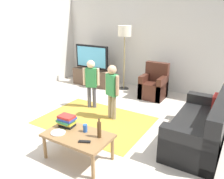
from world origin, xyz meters
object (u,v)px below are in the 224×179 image
(tv, at_px, (92,57))
(tv_remote, at_px, (84,142))
(armchair, at_px, (154,86))
(book_stack, at_px, (67,121))
(bottle, at_px, (99,129))
(coffee_table, at_px, (78,137))
(child_near_tv, at_px, (91,80))
(child_center, at_px, (112,87))
(floor_lamp, at_px, (125,35))
(soda_can, at_px, (85,128))
(plate, at_px, (58,132))
(tv_stand, at_px, (93,77))
(couch, at_px, (204,128))

(tv, distance_m, tv_remote, 3.94)
(tv, xyz_separation_m, armchair, (1.99, -0.02, -0.55))
(book_stack, height_order, bottle, bottle)
(coffee_table, bearing_deg, bottle, 17.35)
(child_near_tv, relative_size, child_center, 0.98)
(child_center, bearing_deg, tv, 135.85)
(coffee_table, xyz_separation_m, book_stack, (-0.30, 0.10, 0.15))
(floor_lamp, relative_size, child_center, 1.56)
(soda_can, bearing_deg, bottle, -4.24)
(child_center, xyz_separation_m, soda_can, (0.34, -1.34, -0.21))
(armchair, height_order, floor_lamp, floor_lamp)
(tv_remote, bearing_deg, book_stack, 131.35)
(bottle, distance_m, plate, 0.65)
(tv, height_order, child_center, tv)
(child_near_tv, distance_m, bottle, 2.08)
(tv_stand, bearing_deg, book_stack, -60.85)
(child_center, relative_size, soda_can, 9.51)
(armchair, distance_m, floor_lamp, 1.61)
(bottle, height_order, tv_remote, bottle)
(child_near_tv, height_order, coffee_table, child_near_tv)
(tv_remote, relative_size, soda_can, 1.42)
(tv_stand, height_order, armchair, armchair)
(book_stack, height_order, plate, book_stack)
(tv_stand, distance_m, child_near_tv, 1.79)
(couch, height_order, child_near_tv, child_near_tv)
(coffee_table, bearing_deg, book_stack, 161.07)
(tv_stand, distance_m, floor_lamp, 1.64)
(child_center, distance_m, plate, 1.60)
(floor_lamp, height_order, soda_can, floor_lamp)
(tv_stand, xyz_separation_m, couch, (3.52, -1.71, 0.05))
(book_stack, bearing_deg, tv_remote, -23.20)
(child_near_tv, bearing_deg, tv_stand, 125.09)
(floor_lamp, bearing_deg, couch, -36.25)
(armchair, distance_m, bottle, 3.02)
(child_near_tv, relative_size, bottle, 3.76)
(plate, bearing_deg, soda_can, 36.05)
(tv, relative_size, child_center, 0.96)
(tv_stand, xyz_separation_m, tv, (-0.00, -0.02, 0.60))
(child_near_tv, distance_m, coffee_table, 2.00)
(floor_lamp, xyz_separation_m, child_near_tv, (0.01, -1.57, -0.87))
(tv, height_order, tv_remote, tv)
(tv_stand, xyz_separation_m, child_near_tv, (1.00, -1.42, 0.43))
(couch, height_order, armchair, armchair)
(book_stack, bearing_deg, bottle, -0.28)
(book_stack, bearing_deg, armchair, 84.34)
(plate, bearing_deg, child_near_tv, 111.25)
(coffee_table, xyz_separation_m, tv_remote, (0.22, -0.12, 0.06))
(coffee_table, bearing_deg, couch, 42.93)
(bottle, xyz_separation_m, plate, (-0.60, -0.22, -0.12))
(coffee_table, bearing_deg, soda_can, 67.38)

